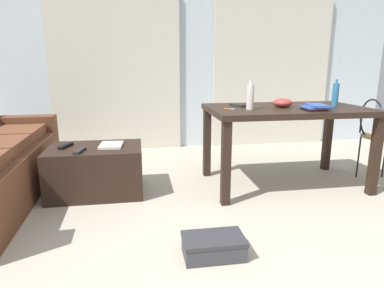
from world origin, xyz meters
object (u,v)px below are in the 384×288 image
at_px(wire_chair, 377,131).
at_px(bowl, 283,103).
at_px(tv_remote_secondary, 66,146).
at_px(shoebox, 213,246).
at_px(tv_remote_on_table, 238,105).
at_px(craft_table, 286,117).
at_px(tv_remote_primary, 80,151).
at_px(magazine, 111,145).
at_px(scissors, 228,109).
at_px(coffee_table, 96,170).
at_px(bottle_near, 250,97).
at_px(book_stack, 316,107).
at_px(bottle_far, 335,95).

bearing_deg(wire_chair, bowl, 175.63).
relative_size(tv_remote_secondary, shoebox, 0.50).
xyz_separation_m(bowl, tv_remote_on_table, (-0.38, 0.13, -0.03)).
distance_m(craft_table, tv_remote_primary, 1.84).
height_order(tv_remote_secondary, magazine, tv_remote_secondary).
bearing_deg(bowl, shoebox, -128.94).
xyz_separation_m(wire_chair, bowl, (-0.93, 0.07, 0.27)).
bearing_deg(shoebox, scissors, 70.89).
bearing_deg(coffee_table, bottle_near, -7.17).
bearing_deg(tv_remote_primary, craft_table, 13.39).
relative_size(tv_remote_on_table, shoebox, 0.47).
relative_size(craft_table, tv_remote_on_table, 8.18).
height_order(bottle_near, tv_remote_on_table, bottle_near).
distance_m(bowl, scissors, 0.52).
xyz_separation_m(craft_table, book_stack, (0.16, -0.21, 0.12)).
height_order(tv_remote_secondary, shoebox, tv_remote_secondary).
bearing_deg(tv_remote_secondary, wire_chair, 15.63).
bearing_deg(scissors, tv_remote_on_table, 51.84).
bearing_deg(tv_remote_secondary, bottle_near, 11.86).
bearing_deg(book_stack, craft_table, 127.90).
relative_size(wire_chair, shoebox, 2.21).
bearing_deg(scissors, book_stack, -12.44).
xyz_separation_m(scissors, tv_remote_primary, (-1.26, -0.04, -0.31)).
bearing_deg(tv_remote_primary, coffee_table, 67.34).
relative_size(scissors, tv_remote_primary, 0.52).
xyz_separation_m(bottle_near, book_stack, (0.55, -0.10, -0.09)).
bearing_deg(bottle_far, bowl, 178.32).
height_order(wire_chair, bottle_near, bottle_near).
bearing_deg(coffee_table, shoebox, -55.29).
height_order(scissors, tv_remote_primary, scissors).
xyz_separation_m(coffee_table, craft_table, (1.73, -0.06, 0.44)).
distance_m(book_stack, scissors, 0.74).
relative_size(tv_remote_primary, tv_remote_secondary, 1.01).
height_order(wire_chair, magazine, wire_chair).
bearing_deg(tv_remote_on_table, wire_chair, -33.86).
bearing_deg(craft_table, scissors, -175.21).
height_order(craft_table, wire_chair, wire_chair).
height_order(wire_chair, shoebox, wire_chair).
height_order(craft_table, tv_remote_secondary, craft_table).
distance_m(craft_table, wire_chair, 0.90).
bearing_deg(tv_remote_primary, bowl, 13.31).
xyz_separation_m(book_stack, tv_remote_primary, (-1.99, 0.12, -0.33)).
relative_size(bottle_near, magazine, 1.07).
distance_m(bowl, shoebox, 1.57).
xyz_separation_m(tv_remote_on_table, magazine, (-1.15, -0.06, -0.32)).
relative_size(scissors, tv_remote_secondary, 0.53).
height_order(tv_remote_primary, shoebox, tv_remote_primary).
bearing_deg(bottle_near, scissors, 161.53).
bearing_deg(bottle_far, craft_table, 177.54).
distance_m(tv_remote_on_table, shoebox, 1.48).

